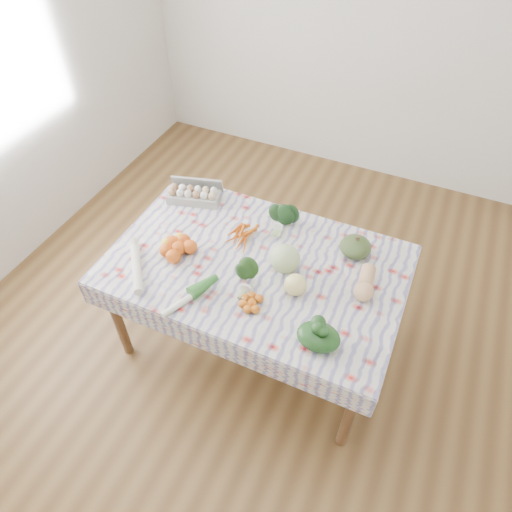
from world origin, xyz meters
TOP-DOWN VIEW (x-y plane):
  - ground at (0.00, 0.00)m, footprint 4.50×4.50m
  - wall_back at (0.00, 2.25)m, footprint 4.00×0.04m
  - dining_table at (0.00, 0.00)m, footprint 1.60×1.00m
  - tablecloth at (0.00, 0.00)m, footprint 1.66×1.06m
  - egg_carton at (-0.59, 0.33)m, footprint 0.36×0.22m
  - carrot_bunch at (-0.16, 0.14)m, footprint 0.20×0.19m
  - kale_bunch at (0.01, 0.34)m, footprint 0.19×0.17m
  - kabocha_squash at (0.49, 0.30)m, footprint 0.22×0.22m
  - cabbage at (0.16, 0.03)m, footprint 0.19×0.19m
  - butternut_squash at (0.61, 0.07)m, footprint 0.13×0.24m
  - orange_cluster at (-0.44, -0.12)m, footprint 0.35×0.35m
  - broccoli at (0.03, -0.17)m, footprint 0.16×0.16m
  - mandarin_cluster at (0.10, -0.28)m, footprint 0.18×0.18m
  - grapefruit at (0.28, -0.11)m, footprint 0.13×0.13m
  - spinach_bag at (0.49, -0.35)m, footprint 0.25×0.22m
  - daikon at (-0.57, -0.33)m, footprint 0.27×0.32m
  - leek at (-0.21, -0.38)m, footprint 0.17×0.34m

SIDE VIEW (x-z plane):
  - ground at x=0.00m, z-range 0.00..0.00m
  - dining_table at x=0.00m, z-range 0.30..1.05m
  - tablecloth at x=0.00m, z-range 0.75..0.76m
  - carrot_bunch at x=-0.16m, z-range 0.76..0.80m
  - leek at x=-0.21m, z-range 0.76..0.80m
  - mandarin_cluster at x=0.10m, z-range 0.76..0.81m
  - daikon at x=-0.57m, z-range 0.76..0.81m
  - orange_cluster at x=-0.44m, z-range 0.76..0.85m
  - egg_carton at x=-0.59m, z-range 0.76..0.85m
  - spinach_bag at x=0.49m, z-range 0.76..0.86m
  - butternut_squash at x=0.61m, z-range 0.76..0.87m
  - broccoli at x=0.03m, z-range 0.76..0.87m
  - kabocha_squash at x=0.49m, z-range 0.76..0.88m
  - grapefruit at x=0.28m, z-range 0.76..0.88m
  - kale_bunch at x=0.01m, z-range 0.76..0.91m
  - cabbage at x=0.16m, z-range 0.76..0.93m
  - wall_back at x=0.00m, z-range 0.00..2.80m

